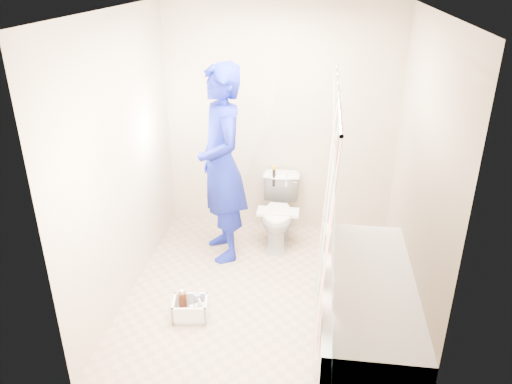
# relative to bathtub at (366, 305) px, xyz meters

# --- Properties ---
(floor) EXTENTS (2.60, 2.60, 0.00)m
(floor) POSITION_rel_bathtub_xyz_m (-0.85, 0.43, -0.27)
(floor) COLOR tan
(floor) RESTS_ON ground
(ceiling) EXTENTS (2.40, 2.60, 0.02)m
(ceiling) POSITION_rel_bathtub_xyz_m (-0.85, 0.43, 2.13)
(ceiling) COLOR white
(ceiling) RESTS_ON wall_back
(wall_back) EXTENTS (2.40, 0.02, 2.40)m
(wall_back) POSITION_rel_bathtub_xyz_m (-0.85, 1.73, 0.93)
(wall_back) COLOR beige
(wall_back) RESTS_ON ground
(wall_front) EXTENTS (2.40, 0.02, 2.40)m
(wall_front) POSITION_rel_bathtub_xyz_m (-0.85, -0.88, 0.93)
(wall_front) COLOR beige
(wall_front) RESTS_ON ground
(wall_left) EXTENTS (0.02, 2.60, 2.40)m
(wall_left) POSITION_rel_bathtub_xyz_m (-2.05, 0.43, 0.93)
(wall_left) COLOR beige
(wall_left) RESTS_ON ground
(wall_right) EXTENTS (0.02, 2.60, 2.40)m
(wall_right) POSITION_rel_bathtub_xyz_m (0.35, 0.43, 0.93)
(wall_right) COLOR beige
(wall_right) RESTS_ON ground
(bathtub) EXTENTS (0.70, 1.75, 0.50)m
(bathtub) POSITION_rel_bathtub_xyz_m (0.00, 0.00, 0.00)
(bathtub) COLOR white
(bathtub) RESTS_ON ground
(curtain_rod) EXTENTS (0.02, 1.90, 0.02)m
(curtain_rod) POSITION_rel_bathtub_xyz_m (-0.33, 0.00, 1.68)
(curtain_rod) COLOR silver
(curtain_rod) RESTS_ON wall_back
(shower_curtain) EXTENTS (0.06, 1.75, 1.80)m
(shower_curtain) POSITION_rel_bathtub_xyz_m (-0.33, 0.00, 0.75)
(shower_curtain) COLOR white
(shower_curtain) RESTS_ON curtain_rod
(toilet) EXTENTS (0.39, 0.68, 0.69)m
(toilet) POSITION_rel_bathtub_xyz_m (-0.81, 1.34, 0.08)
(toilet) COLOR white
(toilet) RESTS_ON ground
(tank_lid) EXTENTS (0.42, 0.19, 0.03)m
(tank_lid) POSITION_rel_bathtub_xyz_m (-0.81, 1.23, 0.14)
(tank_lid) COLOR silver
(tank_lid) RESTS_ON toilet
(tank_internals) EXTENTS (0.17, 0.06, 0.22)m
(tank_internals) POSITION_rel_bathtub_xyz_m (-0.85, 1.52, 0.41)
(tank_internals) COLOR black
(tank_internals) RESTS_ON toilet
(plumber) EXTENTS (0.73, 0.83, 1.92)m
(plumber) POSITION_rel_bathtub_xyz_m (-1.34, 1.05, 0.69)
(plumber) COLOR #1033A9
(plumber) RESTS_ON ground
(cleaning_caddy) EXTENTS (0.31, 0.26, 0.22)m
(cleaning_caddy) POSITION_rel_bathtub_xyz_m (-1.41, -0.01, -0.19)
(cleaning_caddy) COLOR white
(cleaning_caddy) RESTS_ON ground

